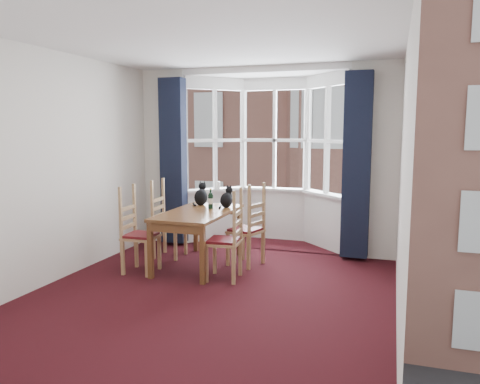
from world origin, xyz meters
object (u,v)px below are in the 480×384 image
at_px(dining_table, 199,218).
at_px(chair_left_far, 164,225).
at_px(chair_right_near, 231,242).
at_px(chair_left_near, 135,236).
at_px(cat_right, 227,199).
at_px(cat_left, 201,196).
at_px(wine_bottle, 211,200).
at_px(chair_right_far, 251,232).
at_px(candle_tall, 218,185).

bearing_deg(dining_table, chair_left_far, 156.84).
xyz_separation_m(chair_left_far, chair_right_near, (1.29, -0.72, 0.00)).
distance_m(chair_left_near, cat_right, 1.38).
bearing_deg(chair_left_far, chair_right_near, -28.99).
distance_m(chair_left_far, chair_right_near, 1.48).
bearing_deg(dining_table, cat_left, 109.00).
bearing_deg(wine_bottle, cat_left, 135.19).
height_order(chair_right_far, candle_tall, candle_tall).
xyz_separation_m(chair_right_far, candle_tall, (-0.97, 1.29, 0.46)).
bearing_deg(dining_table, wine_bottle, 74.37).
distance_m(dining_table, candle_tall, 1.56).
height_order(cat_right, candle_tall, cat_right).
height_order(chair_right_near, chair_right_far, same).
bearing_deg(chair_right_far, chair_left_near, -151.88).
relative_size(chair_left_far, chair_right_near, 1.00).
height_order(wine_bottle, candle_tall, wine_bottle).
bearing_deg(cat_left, chair_right_far, -18.18).
xyz_separation_m(chair_right_far, cat_left, (-0.85, 0.28, 0.42)).
bearing_deg(chair_left_far, dining_table, -23.16).
relative_size(chair_right_far, cat_right, 2.83).
xyz_separation_m(chair_right_near, wine_bottle, (-0.54, 0.69, 0.41)).
relative_size(dining_table, cat_right, 4.63).
relative_size(chair_left_far, cat_right, 2.83).
xyz_separation_m(chair_right_near, chair_right_far, (0.06, 0.65, 0.00)).
bearing_deg(chair_right_far, chair_left_far, 177.32).
distance_m(cat_left, candle_tall, 1.01).
bearing_deg(chair_left_near, dining_table, 36.12).
xyz_separation_m(chair_left_near, chair_left_far, (0.01, 0.80, 0.00)).
xyz_separation_m(dining_table, cat_right, (0.26, 0.41, 0.21)).
bearing_deg(chair_left_near, chair_right_far, 28.12).
bearing_deg(chair_right_near, chair_right_far, 84.33).
xyz_separation_m(cat_right, candle_tall, (-0.55, 1.10, 0.05)).
relative_size(wine_bottle, candle_tall, 2.28).
relative_size(dining_table, chair_right_far, 1.64).
xyz_separation_m(dining_table, cat_left, (-0.17, 0.51, 0.22)).
xyz_separation_m(cat_left, wine_bottle, (0.25, -0.25, -0.01)).
xyz_separation_m(chair_right_near, cat_right, (-0.35, 0.84, 0.41)).
bearing_deg(chair_left_far, cat_left, 23.21).
height_order(dining_table, cat_right, cat_right).
xyz_separation_m(chair_left_near, chair_right_near, (1.30, 0.08, 0.00)).
xyz_separation_m(dining_table, chair_left_near, (-0.69, -0.51, -0.20)).
relative_size(chair_right_near, chair_right_far, 1.00).
xyz_separation_m(cat_right, wine_bottle, (-0.18, -0.15, 0.00)).
bearing_deg(wine_bottle, dining_table, -105.63).
bearing_deg(wine_bottle, chair_right_near, -51.81).
height_order(dining_table, wine_bottle, wine_bottle).
bearing_deg(dining_table, chair_right_far, 18.52).
xyz_separation_m(wine_bottle, candle_tall, (-0.36, 1.25, 0.05)).
bearing_deg(cat_left, chair_left_near, -117.11).
relative_size(chair_right_near, cat_right, 2.83).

